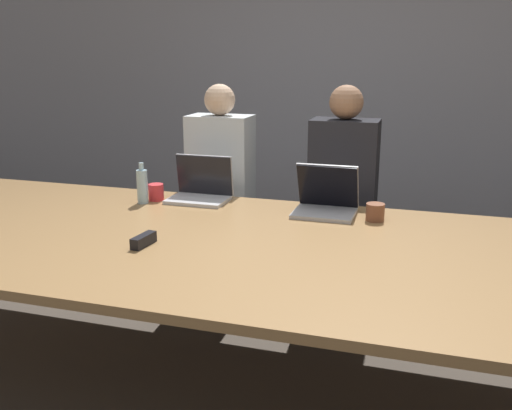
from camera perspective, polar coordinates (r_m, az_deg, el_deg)
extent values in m
plane|color=brown|center=(2.89, 1.13, -17.67)|extent=(24.00, 24.00, 0.00)
cube|color=#9999A3|center=(4.91, 9.65, 13.00)|extent=(12.00, 0.06, 2.80)
cube|color=#9E7547|center=(2.57, 1.21, -4.36)|extent=(4.76, 1.56, 0.04)
cube|color=#B7B7BC|center=(3.04, 6.83, -0.82)|extent=(0.32, 0.26, 0.02)
cube|color=#B7B7BC|center=(3.09, 7.20, 1.97)|extent=(0.33, 0.12, 0.25)
cube|color=black|center=(3.08, 7.17, 1.85)|extent=(0.32, 0.12, 0.24)
cube|color=#2D2D38|center=(3.67, 8.36, -6.42)|extent=(0.32, 0.24, 0.45)
cube|color=#232328|center=(3.50, 8.72, 2.56)|extent=(0.40, 0.24, 0.72)
sphere|color=#9E7051|center=(3.43, 9.03, 10.12)|extent=(0.20, 0.20, 0.20)
cylinder|color=brown|center=(2.97, 11.83, -0.71)|extent=(0.09, 0.09, 0.09)
cube|color=silver|center=(3.30, -5.83, 0.49)|extent=(0.34, 0.23, 0.02)
cube|color=silver|center=(3.37, -5.15, 3.04)|extent=(0.34, 0.04, 0.24)
cube|color=black|center=(3.36, -5.22, 2.98)|extent=(0.34, 0.04, 0.23)
cube|color=#2D2D38|center=(3.85, -3.40, -5.26)|extent=(0.32, 0.24, 0.45)
cube|color=silver|center=(3.69, -3.54, 3.33)|extent=(0.40, 0.24, 0.72)
sphere|color=beige|center=(3.62, -3.66, 10.47)|extent=(0.19, 0.19, 0.19)
cylinder|color=red|center=(3.36, -9.96, 1.27)|extent=(0.09, 0.09, 0.10)
cylinder|color=#ADD1E0|center=(3.30, -11.30, 1.80)|extent=(0.06, 0.06, 0.19)
cylinder|color=#ADD1E0|center=(3.27, -11.41, 3.80)|extent=(0.03, 0.03, 0.04)
cube|color=black|center=(2.59, -11.18, -3.48)|extent=(0.06, 0.15, 0.05)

